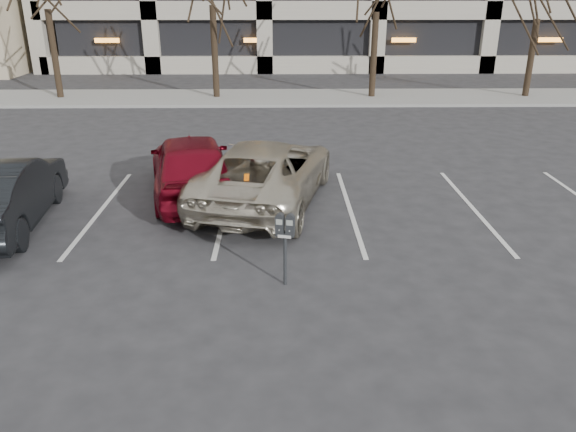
{
  "coord_description": "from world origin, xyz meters",
  "views": [
    {
      "loc": [
        -0.18,
        -9.5,
        4.61
      ],
      "look_at": [
        -0.04,
        -0.85,
        1.1
      ],
      "focal_mm": 35.0,
      "sensor_mm": 36.0,
      "label": 1
    }
  ],
  "objects_px": {
    "car_red": "(191,165)",
    "suv_silver": "(265,172)",
    "parking_meter": "(285,232)",
    "car_dark": "(1,193)"
  },
  "relations": [
    {
      "from": "parking_meter",
      "to": "car_red",
      "type": "relative_size",
      "value": 0.28
    },
    {
      "from": "parking_meter",
      "to": "suv_silver",
      "type": "relative_size",
      "value": 0.22
    },
    {
      "from": "parking_meter",
      "to": "car_red",
      "type": "bearing_deg",
      "value": 128.87
    },
    {
      "from": "car_dark",
      "to": "car_red",
      "type": "bearing_deg",
      "value": -160.63
    },
    {
      "from": "parking_meter",
      "to": "car_red",
      "type": "distance_m",
      "value": 4.89
    },
    {
      "from": "suv_silver",
      "to": "car_dark",
      "type": "relative_size",
      "value": 1.27
    },
    {
      "from": "suv_silver",
      "to": "car_dark",
      "type": "xyz_separation_m",
      "value": [
        -5.4,
        -1.37,
        0.0
      ]
    },
    {
      "from": "suv_silver",
      "to": "car_red",
      "type": "xyz_separation_m",
      "value": [
        -1.75,
        0.4,
        0.04
      ]
    },
    {
      "from": "parking_meter",
      "to": "car_dark",
      "type": "relative_size",
      "value": 0.28
    },
    {
      "from": "car_red",
      "to": "suv_silver",
      "type": "bearing_deg",
      "value": 155.17
    }
  ]
}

